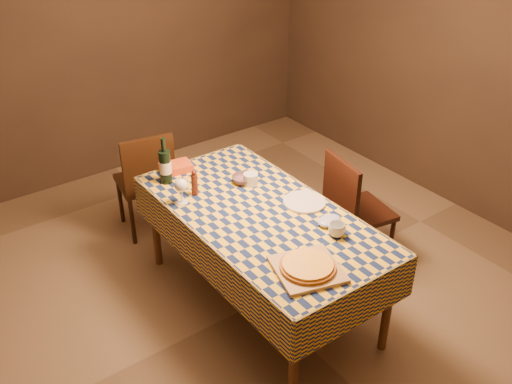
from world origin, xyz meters
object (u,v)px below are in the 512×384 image
at_px(cutting_board, 307,269).
at_px(wine_bottle, 165,166).
at_px(pizza, 308,265).
at_px(chair_far, 147,178).
at_px(chair_right, 352,206).
at_px(bowl, 243,179).
at_px(dining_table, 260,222).
at_px(white_plate, 304,202).

bearing_deg(cutting_board, wine_bottle, 96.69).
bearing_deg(pizza, chair_far, 92.20).
bearing_deg(chair_far, chair_right, -50.87).
height_order(bowl, chair_right, chair_right).
distance_m(pizza, bowl, 1.07).
relative_size(cutting_board, bowl, 2.21).
xyz_separation_m(cutting_board, chair_right, (0.98, 0.61, -0.26)).
distance_m(dining_table, bowl, 0.42).
relative_size(pizza, white_plate, 1.46).
height_order(dining_table, wine_bottle, wine_bottle).
distance_m(white_plate, chair_right, 0.58).
bearing_deg(chair_far, cutting_board, -87.80).
xyz_separation_m(bowl, white_plate, (0.17, -0.47, -0.02)).
distance_m(bowl, white_plate, 0.50).
bearing_deg(bowl, dining_table, -109.03).
xyz_separation_m(cutting_board, white_plate, (0.45, 0.56, -0.00)).
height_order(cutting_board, wine_bottle, wine_bottle).
height_order(bowl, white_plate, bowl).
xyz_separation_m(cutting_board, pizza, (-0.00, 0.00, 0.03)).
relative_size(pizza, wine_bottle, 1.22).
bearing_deg(chair_right, dining_table, 177.61).
bearing_deg(white_plate, cutting_board, -128.94).
bearing_deg(wine_bottle, cutting_board, -83.31).
relative_size(wine_bottle, chair_far, 0.37).
xyz_separation_m(bowl, chair_far, (-0.35, 0.87, -0.27)).
xyz_separation_m(chair_far, chair_right, (1.05, -1.29, 0.00)).
xyz_separation_m(wine_bottle, white_plate, (0.61, -0.80, -0.12)).
bearing_deg(wine_bottle, dining_table, -66.74).
height_order(white_plate, chair_right, chair_right).
bearing_deg(pizza, bowl, 74.77).
distance_m(bowl, chair_right, 0.86).
height_order(wine_bottle, chair_right, wine_bottle).
xyz_separation_m(dining_table, wine_bottle, (-0.31, 0.71, 0.21)).
bearing_deg(chair_right, bowl, 148.89).
bearing_deg(bowl, chair_right, -31.11).
distance_m(cutting_board, chair_right, 1.18).
distance_m(pizza, chair_far, 1.92).
bearing_deg(dining_table, white_plate, -15.21).
xyz_separation_m(bowl, wine_bottle, (-0.44, 0.33, 0.10)).
relative_size(pizza, bowl, 2.58).
relative_size(cutting_board, white_plate, 1.25).
bearing_deg(chair_right, white_plate, -174.69).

